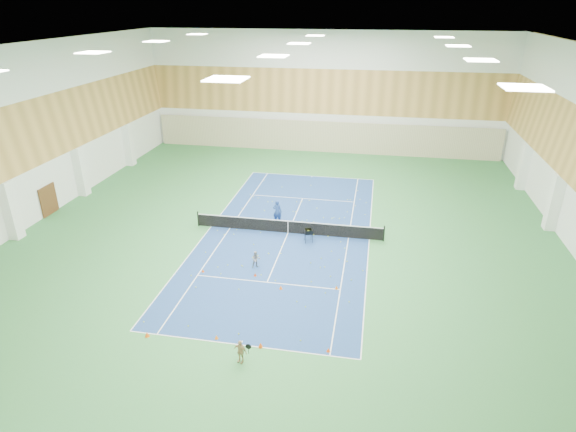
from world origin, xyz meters
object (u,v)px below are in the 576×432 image
(tennis_net, at_px, (288,226))
(coach, at_px, (277,212))
(child_court, at_px, (256,259))
(child_apron, at_px, (240,351))
(ball_cart, at_px, (308,236))

(tennis_net, bearing_deg, coach, 125.16)
(child_court, distance_m, child_apron, 8.21)
(tennis_net, height_order, child_apron, child_apron)
(ball_cart, bearing_deg, child_apron, -114.48)
(tennis_net, relative_size, child_court, 12.16)
(tennis_net, relative_size, child_apron, 11.23)
(coach, bearing_deg, tennis_net, 130.71)
(child_apron, bearing_deg, coach, 112.93)
(child_court, xyz_separation_m, ball_cart, (2.56, 3.84, -0.07))
(child_apron, distance_m, ball_cart, 12.00)
(child_court, bearing_deg, ball_cart, 27.28)
(tennis_net, bearing_deg, child_apron, -88.64)
(coach, xyz_separation_m, child_apron, (1.34, -14.43, -0.31))
(child_court, bearing_deg, tennis_net, 49.28)
(tennis_net, height_order, ball_cart, tennis_net)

